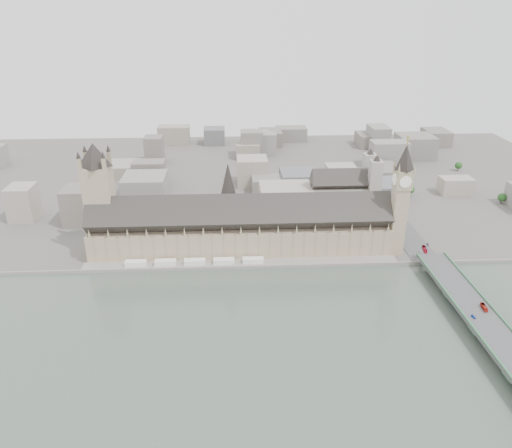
{
  "coord_description": "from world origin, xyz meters",
  "views": [
    {
      "loc": [
        -7.4,
        -386.24,
        205.34
      ],
      "look_at": [
        14.07,
        21.59,
        25.37
      ],
      "focal_mm": 35.0,
      "sensor_mm": 36.0,
      "label": 1
    }
  ],
  "objects_px": {
    "red_bus_south": "(484,307)",
    "westminster_abbey": "(345,194)",
    "red_bus_north": "(425,249)",
    "car_approach": "(428,245)",
    "elizabeth_tower": "(401,192)",
    "palace_of_westminster": "(240,228)",
    "victoria_tower": "(99,194)",
    "westminster_bridge": "(467,306)",
    "car_blue": "(473,316)"
  },
  "relations": [
    {
      "from": "westminster_abbey",
      "to": "car_approach",
      "type": "height_order",
      "value": "westminster_abbey"
    },
    {
      "from": "car_approach",
      "to": "westminster_abbey",
      "type": "bearing_deg",
      "value": 136.82
    },
    {
      "from": "red_bus_south",
      "to": "car_approach",
      "type": "relative_size",
      "value": 1.98
    },
    {
      "from": "palace_of_westminster",
      "to": "westminster_bridge",
      "type": "relative_size",
      "value": 0.82
    },
    {
      "from": "westminster_bridge",
      "to": "victoria_tower",
      "type": "bearing_deg",
      "value": 158.22
    },
    {
      "from": "palace_of_westminster",
      "to": "victoria_tower",
      "type": "height_order",
      "value": "victoria_tower"
    },
    {
      "from": "westminster_abbey",
      "to": "red_bus_north",
      "type": "xyz_separation_m",
      "value": [
        47.5,
        -104.32,
        -13.23
      ]
    },
    {
      "from": "elizabeth_tower",
      "to": "westminster_abbey",
      "type": "relative_size",
      "value": 1.58
    },
    {
      "from": "westminster_abbey",
      "to": "car_approach",
      "type": "bearing_deg",
      "value": -60.06
    },
    {
      "from": "westminster_bridge",
      "to": "car_blue",
      "type": "height_order",
      "value": "car_blue"
    },
    {
      "from": "westminster_abbey",
      "to": "car_approach",
      "type": "xyz_separation_m",
      "value": [
        54.19,
        -94.1,
        -14.11
      ]
    },
    {
      "from": "red_bus_south",
      "to": "car_approach",
      "type": "bearing_deg",
      "value": 98.47
    },
    {
      "from": "elizabeth_tower",
      "to": "westminster_bridge",
      "type": "distance_m",
      "value": 111.81
    },
    {
      "from": "westminster_abbey",
      "to": "car_approach",
      "type": "relative_size",
      "value": 13.75
    },
    {
      "from": "elizabeth_tower",
      "to": "red_bus_south",
      "type": "xyz_separation_m",
      "value": [
        29.52,
        -107.71,
        -46.48
      ]
    },
    {
      "from": "palace_of_westminster",
      "to": "westminster_bridge",
      "type": "bearing_deg",
      "value": -33.49
    },
    {
      "from": "car_approach",
      "to": "car_blue",
      "type": "bearing_deg",
      "value": -78.11
    },
    {
      "from": "palace_of_westminster",
      "to": "red_bus_north",
      "type": "height_order",
      "value": "palace_of_westminster"
    },
    {
      "from": "elizabeth_tower",
      "to": "victoria_tower",
      "type": "distance_m",
      "value": 260.64
    },
    {
      "from": "red_bus_south",
      "to": "westminster_abbey",
      "type": "bearing_deg",
      "value": 113.31
    },
    {
      "from": "red_bus_north",
      "to": "car_approach",
      "type": "xyz_separation_m",
      "value": [
        6.69,
        10.22,
        -0.88
      ]
    },
    {
      "from": "car_approach",
      "to": "elizabeth_tower",
      "type": "bearing_deg",
      "value": -177.79
    },
    {
      "from": "red_bus_north",
      "to": "red_bus_south",
      "type": "bearing_deg",
      "value": -74.0
    },
    {
      "from": "victoria_tower",
      "to": "red_bus_north",
      "type": "height_order",
      "value": "victoria_tower"
    },
    {
      "from": "westminster_bridge",
      "to": "red_bus_south",
      "type": "distance_m",
      "value": 14.89
    },
    {
      "from": "red_bus_south",
      "to": "car_approach",
      "type": "height_order",
      "value": "red_bus_south"
    },
    {
      "from": "westminster_abbey",
      "to": "elizabeth_tower",
      "type": "bearing_deg",
      "value": -72.71
    },
    {
      "from": "elizabeth_tower",
      "to": "westminster_abbey",
      "type": "xyz_separation_m",
      "value": [
        -27.08,
        87.0,
        -33.01
      ]
    },
    {
      "from": "victoria_tower",
      "to": "westminster_bridge",
      "type": "height_order",
      "value": "victoria_tower"
    },
    {
      "from": "palace_of_westminster",
      "to": "car_blue",
      "type": "xyz_separation_m",
      "value": [
        155.46,
        -129.28,
        -11.73
      ]
    },
    {
      "from": "red_bus_north",
      "to": "westminster_abbey",
      "type": "bearing_deg",
      "value": 124.73
    },
    {
      "from": "victoria_tower",
      "to": "elizabeth_tower",
      "type": "bearing_deg",
      "value": -3.96
    },
    {
      "from": "elizabeth_tower",
      "to": "red_bus_north",
      "type": "relative_size",
      "value": 9.36
    },
    {
      "from": "victoria_tower",
      "to": "red_bus_south",
      "type": "xyz_separation_m",
      "value": [
        289.52,
        -125.71,
        -43.59
      ]
    },
    {
      "from": "elizabeth_tower",
      "to": "car_approach",
      "type": "height_order",
      "value": "elizabeth_tower"
    },
    {
      "from": "palace_of_westminster",
      "to": "westminster_abbey",
      "type": "bearing_deg",
      "value": 34.17
    },
    {
      "from": "palace_of_westminster",
      "to": "red_bus_south",
      "type": "height_order",
      "value": "palace_of_westminster"
    },
    {
      "from": "red_bus_south",
      "to": "car_approach",
      "type": "distance_m",
      "value": 100.64
    },
    {
      "from": "red_bus_north",
      "to": "car_approach",
      "type": "bearing_deg",
      "value": 67.06
    },
    {
      "from": "red_bus_south",
      "to": "westminster_bridge",
      "type": "bearing_deg",
      "value": 121.44
    },
    {
      "from": "palace_of_westminster",
      "to": "victoria_tower",
      "type": "xyz_separation_m",
      "value": [
        -122.0,
        6.3,
        32.5
      ]
    },
    {
      "from": "elizabeth_tower",
      "to": "palace_of_westminster",
      "type": "bearing_deg",
      "value": 175.15
    },
    {
      "from": "westminster_abbey",
      "to": "car_blue",
      "type": "relative_size",
      "value": 15.99
    },
    {
      "from": "red_bus_north",
      "to": "victoria_tower",
      "type": "bearing_deg",
      "value": -176.93
    },
    {
      "from": "victoria_tower",
      "to": "red_bus_south",
      "type": "bearing_deg",
      "value": -23.47
    },
    {
      "from": "westminster_bridge",
      "to": "car_blue",
      "type": "relative_size",
      "value": 76.45
    },
    {
      "from": "red_bus_north",
      "to": "palace_of_westminster",
      "type": "bearing_deg",
      "value": 179.87
    },
    {
      "from": "westminster_abbey",
      "to": "car_blue",
      "type": "bearing_deg",
      "value": -77.72
    },
    {
      "from": "elizabeth_tower",
      "to": "westminster_abbey",
      "type": "bearing_deg",
      "value": 107.29
    },
    {
      "from": "victoria_tower",
      "to": "westminster_bridge",
      "type": "bearing_deg",
      "value": -21.78
    }
  ]
}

